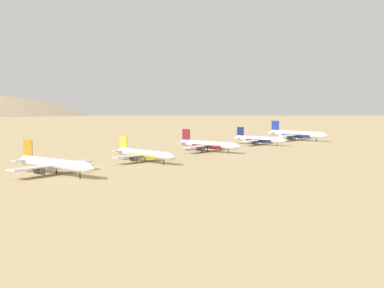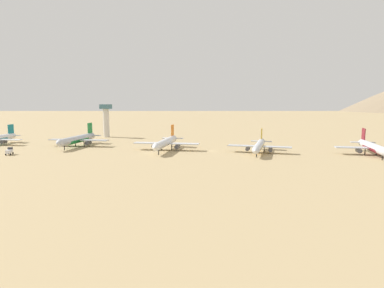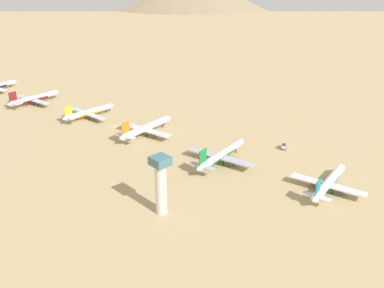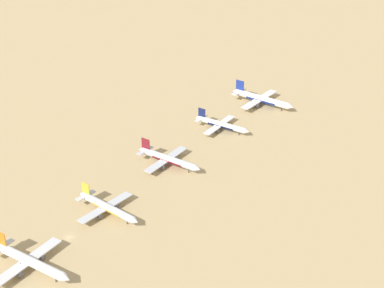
{
  "view_description": "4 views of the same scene",
  "coord_description": "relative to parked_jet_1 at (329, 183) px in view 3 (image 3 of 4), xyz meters",
  "views": [
    {
      "loc": [
        192.14,
        -115.37,
        30.56
      ],
      "look_at": [
        -20.84,
        74.92,
        4.98
      ],
      "focal_mm": 45.21,
      "sensor_mm": 36.0,
      "label": 1
    },
    {
      "loc": [
        180.21,
        57.22,
        28.47
      ],
      "look_at": [
        10.91,
        -8.61,
        5.06
      ],
      "focal_mm": 30.94,
      "sensor_mm": 36.0,
      "label": 2
    },
    {
      "loc": [
        -137.64,
        -225.61,
        96.68
      ],
      "look_at": [
        12.18,
        -63.28,
        3.83
      ],
      "focal_mm": 39.42,
      "sensor_mm": 36.0,
      "label": 3
    },
    {
      "loc": [
        209.21,
        -128.61,
        177.04
      ],
      "look_at": [
        -17.91,
        105.82,
        5.6
      ],
      "focal_mm": 55.62,
      "sensor_mm": 36.0,
      "label": 4
    }
  ],
  "objects": [
    {
      "name": "service_truck",
      "position": [
        25.37,
        43.37,
        -2.11
      ],
      "size": [
        5.69,
        4.93,
        3.9
      ],
      "color": "silver",
      "rests_on": "ground"
    },
    {
      "name": "parked_jet_5",
      "position": [
        -43.25,
        224.88,
        0.18
      ],
      "size": [
        45.4,
        37.14,
        13.14
      ],
      "color": "silver",
      "rests_on": "ground"
    },
    {
      "name": "parked_jet_2",
      "position": [
        -14.6,
        55.1,
        0.44
      ],
      "size": [
        47.88,
        39.28,
        13.92
      ],
      "color": "#B2B7C1",
      "rests_on": "ground"
    },
    {
      "name": "control_tower",
      "position": [
        -69.25,
        37.83,
        10.58
      ],
      "size": [
        7.2,
        7.2,
        26.23
      ],
      "color": "beige",
      "rests_on": "ground"
    },
    {
      "name": "parked_jet_3",
      "position": [
        -19.66,
        114.76,
        0.49
      ],
      "size": [
        47.85,
        39.22,
        13.89
      ],
      "color": "silver",
      "rests_on": "ground"
    },
    {
      "name": "ground_plane",
      "position": [
        -26.83,
        141.25,
        -4.19
      ],
      "size": [
        2382.16,
        2382.16,
        0.0
      ],
      "primitive_type": "plane",
      "color": "tan"
    },
    {
      "name": "parked_jet_1",
      "position": [
        0.0,
        0.0,
        0.0
      ],
      "size": [
        43.3,
        35.52,
        12.59
      ],
      "color": "white",
      "rests_on": "ground"
    },
    {
      "name": "parked_jet_4",
      "position": [
        -29.13,
        167.39,
        -0.02
      ],
      "size": [
        43.43,
        35.35,
        12.52
      ],
      "color": "silver",
      "rests_on": "ground"
    }
  ]
}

